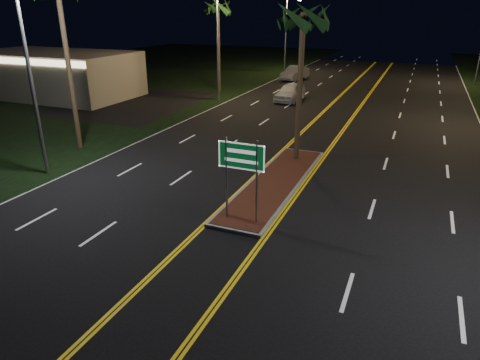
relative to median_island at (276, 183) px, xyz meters
The scene contains 12 objects.
ground 7.00m from the median_island, 90.00° to the right, with size 120.00×120.00×0.00m, color black.
grass_left 34.99m from the median_island, 149.04° to the left, with size 40.00×110.00×0.01m, color black.
median_island is the anchor object (origin of this frame).
highway_sign 4.80m from the median_island, 90.00° to the right, with size 1.80×0.08×3.20m.
commercial_building 29.13m from the median_island, 153.45° to the left, with size 15.00×8.12×4.00m.
streetlight_left_near 12.36m from the median_island, 164.22° to the right, with size 1.91×0.44×9.00m.
streetlight_left_mid 20.80m from the median_island, 121.98° to the left, with size 1.91×0.44×9.00m.
streetlight_left_far 38.89m from the median_island, 106.00° to the left, with size 1.91×0.44×9.00m.
palm_median 8.00m from the median_island, 90.00° to the left, with size 2.40×2.40×8.30m.
palm_left_far 25.76m from the median_island, 121.36° to the left, with size 2.40×2.40×8.80m.
car_near 19.72m from the median_island, 104.57° to the left, with size 2.33×5.45×1.82m, color silver.
car_far 32.06m from the median_island, 104.29° to the left, with size 2.31×5.38×1.79m, color #A1A2AA.
Camera 1 is at (5.59, -10.72, 7.65)m, focal length 32.00 mm.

